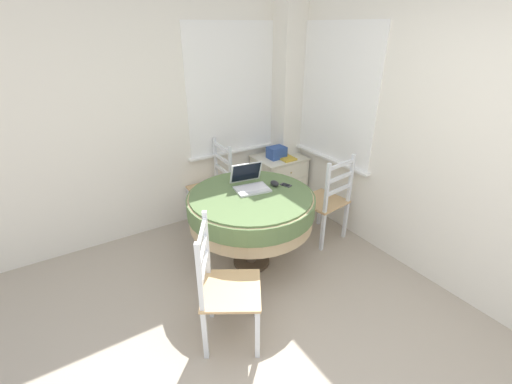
{
  "coord_description": "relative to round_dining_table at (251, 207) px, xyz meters",
  "views": [
    {
      "loc": [
        -0.83,
        -0.92,
        2.15
      ],
      "look_at": [
        0.76,
        1.61,
        0.69
      ],
      "focal_mm": 24.0,
      "sensor_mm": 36.0,
      "label": 1
    }
  ],
  "objects": [
    {
      "name": "corner_room_shell",
      "position": [
        0.43,
        0.17,
        0.65
      ],
      "size": [
        4.15,
        4.46,
        2.55
      ],
      "color": "white",
      "rests_on": "ground_plane"
    },
    {
      "name": "cell_phone",
      "position": [
        0.38,
        -0.02,
        0.14
      ],
      "size": [
        0.08,
        0.11,
        0.01
      ],
      "color": "#2D2D33",
      "rests_on": "round_dining_table"
    },
    {
      "name": "dining_chair_near_right_window",
      "position": [
        0.91,
        -0.05,
        -0.16
      ],
      "size": [
        0.49,
        0.47,
        0.98
      ],
      "color": "tan",
      "rests_on": "ground_plane"
    },
    {
      "name": "computer_mouse",
      "position": [
        0.28,
        0.03,
        0.17
      ],
      "size": [
        0.07,
        0.11,
        0.05
      ],
      "color": "black",
      "rests_on": "round_dining_table"
    },
    {
      "name": "round_dining_table",
      "position": [
        0.0,
        0.0,
        0.0
      ],
      "size": [
        1.18,
        1.18,
        0.77
      ],
      "color": "#4C3D2D",
      "rests_on": "ground_plane"
    },
    {
      "name": "dining_chair_near_back_window",
      "position": [
        0.04,
        0.91,
        -0.16
      ],
      "size": [
        0.42,
        0.44,
        0.98
      ],
      "color": "tan",
      "rests_on": "ground_plane"
    },
    {
      "name": "storage_box",
      "position": [
        0.9,
        0.86,
        0.11
      ],
      "size": [
        0.21,
        0.16,
        0.14
      ],
      "color": "#2D4C93",
      "rests_on": "corner_cabinet"
    },
    {
      "name": "dining_chair_camera_near",
      "position": [
        -0.63,
        -0.67,
        -0.16
      ],
      "size": [
        0.58,
        0.59,
        0.98
      ],
      "color": "tan",
      "rests_on": "ground_plane"
    },
    {
      "name": "book_on_cabinet",
      "position": [
        0.98,
        0.78,
        0.05
      ],
      "size": [
        0.17,
        0.25,
        0.02
      ],
      "color": "gold",
      "rests_on": "corner_cabinet"
    },
    {
      "name": "corner_cabinet",
      "position": [
        0.95,
        0.87,
        -0.29
      ],
      "size": [
        0.6,
        0.51,
        0.67
      ],
      "color": "silver",
      "rests_on": "ground_plane"
    },
    {
      "name": "laptop",
      "position": [
        0.06,
        0.12,
        0.19
      ],
      "size": [
        0.35,
        0.35,
        0.23
      ],
      "color": "silver",
      "rests_on": "round_dining_table"
    }
  ]
}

